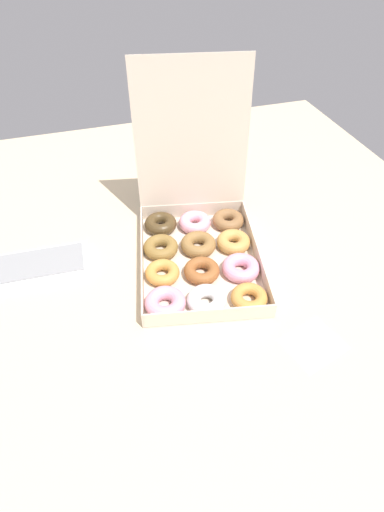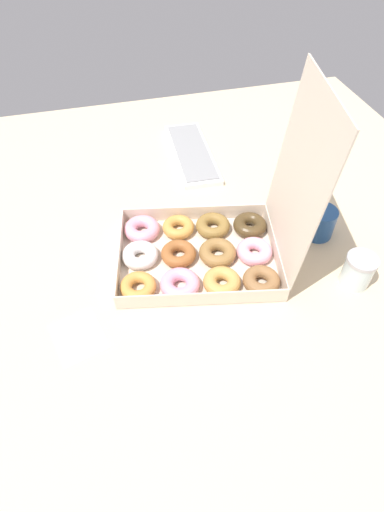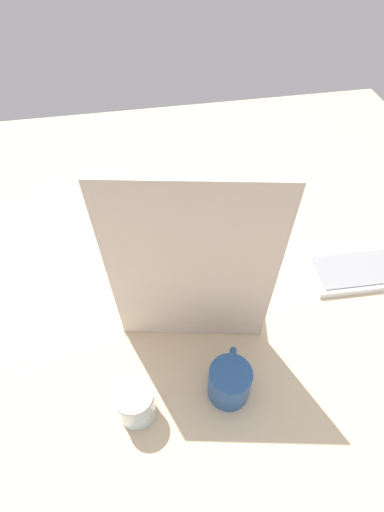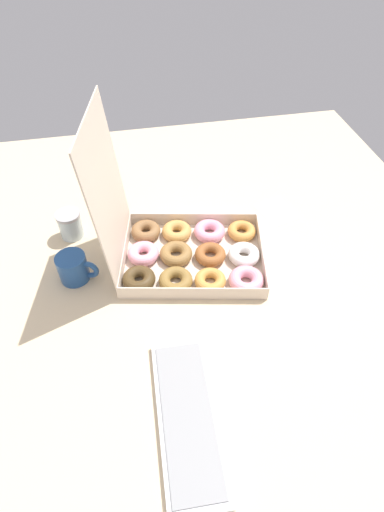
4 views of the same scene
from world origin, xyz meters
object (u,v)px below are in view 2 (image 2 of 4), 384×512
at_px(donut_box, 207,247).
at_px(glass_jar, 358,271).
at_px(coffee_mug, 318,222).
at_px(keyboard, 192,153).

xyz_separation_m(donut_box, glass_jar, (0.18, 0.35, 0.00)).
relative_size(coffee_mug, glass_jar, 1.31).
relative_size(donut_box, glass_jar, 5.65).
distance_m(keyboard, glass_jar, 0.72).
xyz_separation_m(donut_box, coffee_mug, (-0.01, 0.33, 0.00)).
height_order(donut_box, keyboard, donut_box).
bearing_deg(coffee_mug, glass_jar, 3.96).
bearing_deg(keyboard, donut_box, -9.81).
height_order(keyboard, glass_jar, glass_jar).
height_order(donut_box, coffee_mug, donut_box).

